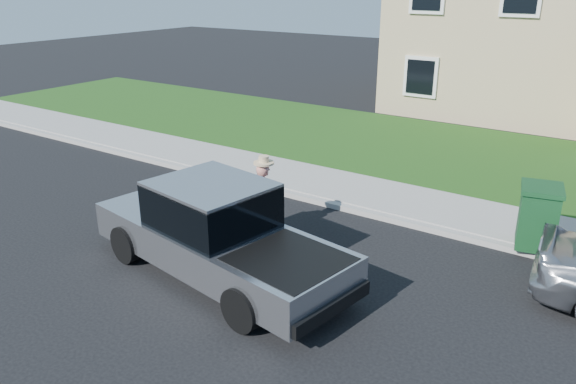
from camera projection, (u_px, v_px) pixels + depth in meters
name	position (u px, v px, depth m)	size (l,w,h in m)	color
ground	(277.00, 259.00, 10.77)	(80.00, 80.00, 0.00)	black
curb	(389.00, 218.00, 12.47)	(40.00, 0.20, 0.12)	gray
sidewalk	(408.00, 202.00, 13.31)	(40.00, 2.00, 0.15)	gray
lawn	(468.00, 157.00, 16.79)	(40.00, 7.00, 0.10)	#194112
house	(549.00, 30.00, 21.60)	(14.00, 11.30, 6.85)	tan
pickup_truck	(217.00, 234.00, 9.93)	(5.56, 2.62, 1.76)	black
woman	(264.00, 198.00, 11.56)	(0.67, 0.57, 1.72)	#E68E7E
trash_bin	(538.00, 216.00, 10.80)	(0.92, 1.01, 1.23)	#103A1A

